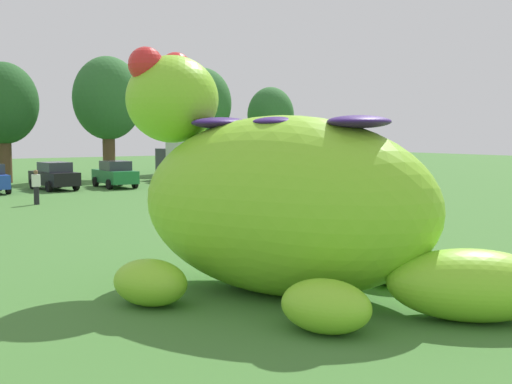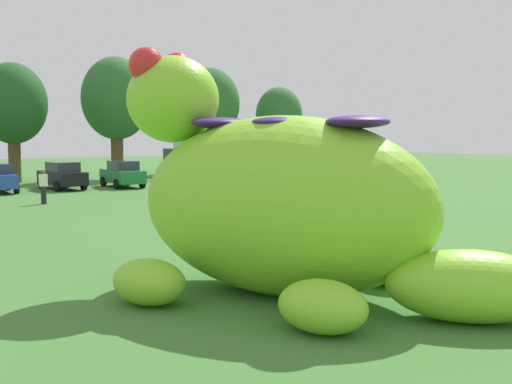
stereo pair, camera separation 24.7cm
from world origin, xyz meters
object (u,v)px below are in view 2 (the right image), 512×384
(car_black, at_px, (62,176))
(car_green, at_px, (123,174))
(box_truck, at_px, (196,160))
(giant_inflatable_creature, at_px, (282,203))
(spectator_near_inflatable, at_px, (43,187))

(car_black, height_order, car_green, same)
(car_black, bearing_deg, box_truck, 6.19)
(car_green, height_order, box_truck, box_truck)
(car_black, distance_m, car_green, 3.77)
(box_truck, bearing_deg, giant_inflatable_creature, -114.33)
(car_green, bearing_deg, giant_inflatable_creature, -104.16)
(car_black, xyz_separation_m, car_green, (3.73, -0.53, 0.00))
(spectator_near_inflatable, bearing_deg, box_truck, 33.76)
(giant_inflatable_creature, xyz_separation_m, spectator_near_inflatable, (0.13, 20.45, -1.14))
(car_green, xyz_separation_m, box_truck, (6.25, 1.61, 0.74))
(box_truck, bearing_deg, car_green, -165.51)
(giant_inflatable_creature, relative_size, car_black, 2.17)
(car_black, bearing_deg, spectator_near_inflatable, -111.96)
(car_black, distance_m, spectator_near_inflatable, 8.25)
(giant_inflatable_creature, distance_m, car_green, 28.46)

